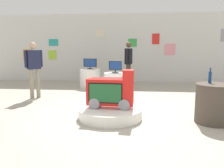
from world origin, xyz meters
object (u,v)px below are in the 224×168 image
Objects in this scene: display_pedestal_left_rear at (115,84)px; tv_on_left_rear at (115,67)px; side_table_round at (213,103)px; shopper_browsing_near_truck at (34,66)px; main_display_pedestal at (110,113)px; shopper_browsing_rear at (128,61)px; novelty_firetruck_tv at (111,93)px; display_pedestal_center_rear at (90,78)px; bottle_on_side_table at (210,77)px; tv_on_center_rear at (90,63)px.

display_pedestal_left_rear is 1.76× the size of tv_on_left_rear.
side_table_round is (2.25, -2.67, -0.52)m from tv_on_left_rear.
side_table_round is 5.07m from shopper_browsing_near_truck.
tv_on_left_rear reaches higher than main_display_pedestal.
main_display_pedestal is 2.69m from tv_on_left_rear.
side_table_round is 4.40m from shopper_browsing_rear.
shopper_browsing_rear reaches higher than shopper_browsing_near_truck.
shopper_browsing_near_truck is (-2.42, -0.78, 0.64)m from display_pedestal_left_rear.
novelty_firetruck_tv is at bearing -35.08° from shopper_browsing_near_truck.
side_table_round is at bearing -49.88° from display_pedestal_center_rear.
tv_on_left_rear is 3.53m from side_table_round.
side_table_round is 0.48× the size of shopper_browsing_near_truck.
shopper_browsing_near_truck is (-2.55, 1.79, 0.43)m from novelty_firetruck_tv.
tv_on_left_rear is 3.35m from bottle_on_side_table.
main_display_pedestal is 1.74× the size of display_pedestal_center_rear.
tv_on_left_rear is at bearing 130.83° from bottle_on_side_table.
display_pedestal_center_rear is 0.58m from tv_on_center_rear.
tv_on_center_rear is 2.47m from shopper_browsing_near_truck.
display_pedestal_center_rear is 5.09m from bottle_on_side_table.
shopper_browsing_near_truck reaches higher than bottle_on_side_table.
tv_on_center_rear is 0.31× the size of shopper_browsing_rear.
novelty_firetruck_tv reaches higher than side_table_round.
display_pedestal_center_rear is (-1.23, 3.87, -0.20)m from novelty_firetruck_tv.
display_pedestal_left_rear is 0.93× the size of side_table_round.
tv_on_left_rear is (-0.13, 2.57, 0.36)m from novelty_firetruck_tv.
display_pedestal_left_rear is at bearing -49.77° from tv_on_center_rear.
side_table_round is at bearing -49.87° from tv_on_left_rear.
display_pedestal_left_rear is 1.70m from display_pedestal_center_rear.
bottle_on_side_table is (2.07, 0.03, 0.37)m from novelty_firetruck_tv.
bottle_on_side_table is at bearing -49.20° from display_pedestal_left_rear.
tv_on_center_rear reaches higher than display_pedestal_left_rear.
shopper_browsing_rear is (2.82, 2.05, 0.03)m from shopper_browsing_near_truck.
shopper_browsing_near_truck is 0.97× the size of shopper_browsing_rear.
main_display_pedestal is 1.86× the size of display_pedestal_left_rear.
display_pedestal_center_rear is at bearing 178.52° from shopper_browsing_rear.
shopper_browsing_rear is (-1.86, 3.94, 0.62)m from side_table_round.
bottle_on_side_table is at bearing -49.41° from display_pedestal_center_rear.
shopper_browsing_rear is at bearing 72.56° from display_pedestal_left_rear.
display_pedestal_center_rear is at bearing 130.17° from display_pedestal_left_rear.
tv_on_center_rear is 0.32× the size of shopper_browsing_near_truck.
novelty_firetruck_tv is 1.36× the size of display_pedestal_left_rear.
tv_on_center_rear is at bearing 178.67° from shopper_browsing_rear.
tv_on_left_rear is 1.80m from display_pedestal_center_rear.
shopper_browsing_rear is at bearing 115.27° from bottle_on_side_table.
shopper_browsing_rear reaches higher than display_pedestal_left_rear.
shopper_browsing_near_truck is 3.48m from shopper_browsing_rear.
novelty_firetruck_tv is at bearing -87.19° from display_pedestal_left_rear.
display_pedestal_left_rear and display_pedestal_center_rear have the same top height.
novelty_firetruck_tv is 4.07m from display_pedestal_center_rear.
display_pedestal_center_rear is 1.49× the size of tv_on_center_rear.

